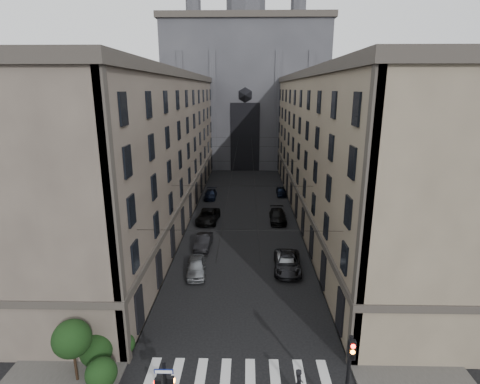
# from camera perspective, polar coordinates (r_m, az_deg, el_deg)

# --- Properties ---
(sidewalk_left) EXTENTS (7.00, 80.00, 0.15)m
(sidewalk_left) POSITION_cam_1_polar(r_m,az_deg,el_deg) (53.55, -10.79, -2.96)
(sidewalk_left) COLOR #383533
(sidewalk_left) RESTS_ON ground
(sidewalk_right) EXTENTS (7.00, 80.00, 0.15)m
(sidewalk_right) POSITION_cam_1_polar(r_m,az_deg,el_deg) (53.36, 11.89, -3.09)
(sidewalk_right) COLOR #383533
(sidewalk_right) RESTS_ON ground
(zebra_crossing) EXTENTS (11.00, 3.20, 0.01)m
(zebra_crossing) POSITION_cam_1_polar(r_m,az_deg,el_deg) (25.11, -0.33, -26.40)
(zebra_crossing) COLOR beige
(zebra_crossing) RESTS_ON ground
(building_left) EXTENTS (13.60, 60.60, 18.85)m
(building_left) POSITION_cam_1_polar(r_m,az_deg,el_deg) (52.13, -14.49, 6.81)
(building_left) COLOR #4B4139
(building_left) RESTS_ON ground
(building_right) EXTENTS (13.60, 60.60, 18.85)m
(building_right) POSITION_cam_1_polar(r_m,az_deg,el_deg) (51.87, 15.68, 6.69)
(building_right) COLOR brown
(building_right) RESTS_ON ground
(gothic_tower) EXTENTS (35.00, 23.00, 58.00)m
(gothic_tower) POSITION_cam_1_polar(r_m,az_deg,el_deg) (88.65, 0.85, 16.16)
(gothic_tower) COLOR #2D2D33
(gothic_tower) RESTS_ON ground
(traffic_light_right) EXTENTS (0.34, 0.50, 5.20)m
(traffic_light_right) POSITION_cam_1_polar(r_m,az_deg,el_deg) (21.24, 16.26, -24.63)
(traffic_light_right) COLOR black
(traffic_light_right) RESTS_ON ground
(shrub_cluster) EXTENTS (3.90, 4.40, 3.90)m
(shrub_cluster) POSITION_cam_1_polar(r_m,az_deg,el_deg) (25.66, -21.75, -21.46)
(shrub_cluster) COLOR black
(shrub_cluster) RESTS_ON sidewalk_left
(tram_wires) EXTENTS (14.00, 60.00, 0.43)m
(tram_wires) POSITION_cam_1_polar(r_m,az_deg,el_deg) (50.23, 0.55, 4.56)
(tram_wires) COLOR black
(tram_wires) RESTS_ON ground
(car_left_near) EXTENTS (2.20, 4.54, 1.50)m
(car_left_near) POSITION_cam_1_polar(r_m,az_deg,el_deg) (35.74, -6.67, -11.26)
(car_left_near) COLOR gray
(car_left_near) RESTS_ON ground
(car_left_midnear) EXTENTS (1.73, 4.48, 1.46)m
(car_left_midnear) POSITION_cam_1_polar(r_m,az_deg,el_deg) (41.08, -5.58, -7.57)
(car_left_midnear) COLOR black
(car_left_midnear) RESTS_ON ground
(car_left_midfar) EXTENTS (3.02, 5.77, 1.55)m
(car_left_midfar) POSITION_cam_1_polar(r_m,az_deg,el_deg) (48.86, -4.90, -3.68)
(car_left_midfar) COLOR black
(car_left_midfar) RESTS_ON ground
(car_left_far) EXTENTS (1.82, 4.47, 1.30)m
(car_left_far) POSITION_cam_1_polar(r_m,az_deg,el_deg) (59.24, -4.52, -0.35)
(car_left_far) COLOR black
(car_left_far) RESTS_ON ground
(car_right_near) EXTENTS (1.54, 4.37, 1.44)m
(car_right_near) POSITION_cam_1_polar(r_m,az_deg,el_deg) (36.77, 6.91, -10.51)
(car_right_near) COLOR gray
(car_right_near) RESTS_ON ground
(car_right_midnear) EXTENTS (2.86, 5.63, 1.52)m
(car_right_midnear) POSITION_cam_1_polar(r_m,az_deg,el_deg) (36.53, 7.23, -10.63)
(car_right_midnear) COLOR black
(car_right_midnear) RESTS_ON ground
(car_right_midfar) EXTENTS (2.12, 5.12, 1.48)m
(car_right_midfar) POSITION_cam_1_polar(r_m,az_deg,el_deg) (49.03, 5.78, -3.67)
(car_right_midfar) COLOR black
(car_right_midfar) RESTS_ON ground
(car_right_far) EXTENTS (1.59, 3.85, 1.31)m
(car_right_far) POSITION_cam_1_polar(r_m,az_deg,el_deg) (61.06, 6.30, 0.09)
(car_right_far) COLOR black
(car_right_far) RESTS_ON ground
(pedestrian) EXTENTS (0.61, 0.80, 1.96)m
(pedestrian) POSITION_cam_1_polar(r_m,az_deg,el_deg) (23.49, 8.94, -26.97)
(pedestrian) COLOR black
(pedestrian) RESTS_ON ground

